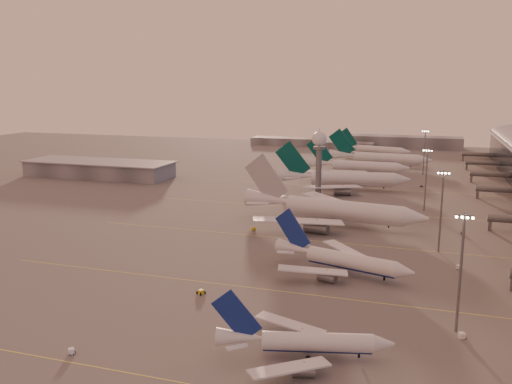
% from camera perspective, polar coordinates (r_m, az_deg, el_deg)
% --- Properties ---
extents(ground, '(700.00, 700.00, 0.00)m').
position_cam_1_polar(ground, '(131.77, -6.26, -10.99)').
color(ground, '#4F4D4D').
rests_on(ground, ground).
extents(taxiway_markings, '(180.00, 185.25, 0.02)m').
position_cam_1_polar(taxiway_markings, '(175.48, 10.42, -5.36)').
color(taxiway_markings, '#E0D94F').
rests_on(taxiway_markings, ground).
extents(hangar, '(82.00, 27.00, 8.50)m').
position_cam_1_polar(hangar, '(306.81, -16.19, 2.38)').
color(hangar, '#5C5F63').
rests_on(hangar, ground).
extents(radar_tower, '(6.40, 6.40, 31.10)m').
position_cam_1_polar(radar_tower, '(237.17, 6.65, 4.28)').
color(radar_tower, slate).
rests_on(radar_tower, ground).
extents(mast_a, '(3.60, 0.56, 25.00)m').
position_cam_1_polar(mast_a, '(116.97, 20.76, -7.45)').
color(mast_a, slate).
rests_on(mast_a, ground).
extents(mast_b, '(3.60, 0.56, 25.00)m').
position_cam_1_polar(mast_b, '(169.92, 18.93, -1.56)').
color(mast_b, slate).
rests_on(mast_b, ground).
extents(mast_c, '(3.60, 0.56, 25.00)m').
position_cam_1_polar(mast_c, '(223.90, 17.47, 1.54)').
color(mast_c, slate).
rests_on(mast_c, ground).
extents(mast_d, '(3.60, 0.56, 25.00)m').
position_cam_1_polar(mast_d, '(313.06, 17.30, 4.23)').
color(mast_d, slate).
rests_on(mast_d, ground).
extents(distant_horizon, '(165.00, 37.50, 9.00)m').
position_cam_1_polar(distant_horizon, '(441.12, 11.55, 5.17)').
color(distant_horizon, '#5C5F63').
rests_on(distant_horizon, ground).
extents(narrowbody_near, '(33.13, 26.13, 13.17)m').
position_cam_1_polar(narrowbody_near, '(104.10, 5.11, -15.72)').
color(narrowbody_near, silver).
rests_on(narrowbody_near, ground).
extents(narrowbody_mid, '(39.48, 31.06, 15.81)m').
position_cam_1_polar(narrowbody_mid, '(147.27, 8.97, -7.29)').
color(narrowbody_mid, silver).
rests_on(narrowbody_mid, ground).
extents(widebody_white, '(68.71, 54.64, 24.30)m').
position_cam_1_polar(widebody_white, '(196.00, 8.00, -2.23)').
color(widebody_white, silver).
rests_on(widebody_white, ground).
extents(greentail_a, '(63.38, 50.77, 23.19)m').
position_cam_1_polar(greentail_a, '(260.20, 9.19, 1.09)').
color(greentail_a, silver).
rests_on(greentail_a, ground).
extents(greentail_b, '(57.05, 46.04, 20.71)m').
position_cam_1_polar(greentail_b, '(304.64, 10.64, 2.45)').
color(greentail_b, silver).
rests_on(greentail_b, ground).
extents(greentail_c, '(62.39, 50.26, 22.65)m').
position_cam_1_polar(greentail_c, '(336.34, 12.89, 3.25)').
color(greentail_c, silver).
rests_on(greentail_c, ground).
extents(greentail_d, '(51.27, 40.85, 19.09)m').
position_cam_1_polar(greentail_d, '(385.51, 12.34, 4.19)').
color(greentail_d, silver).
rests_on(greentail_d, ground).
extents(gsv_truck_a, '(5.64, 5.20, 2.29)m').
position_cam_1_polar(gsv_truck_a, '(111.30, -18.64, -15.29)').
color(gsv_truck_a, white).
rests_on(gsv_truck_a, ground).
extents(gsv_catering_a, '(6.26, 4.71, 4.70)m').
position_cam_1_polar(gsv_catering_a, '(118.34, 21.00, -13.17)').
color(gsv_catering_a, white).
rests_on(gsv_catering_a, ground).
extents(gsv_tug_mid, '(4.36, 3.68, 1.07)m').
position_cam_1_polar(gsv_tug_mid, '(133.31, -5.81, -10.45)').
color(gsv_tug_mid, yellow).
rests_on(gsv_tug_mid, ground).
extents(gsv_truck_b, '(6.56, 3.53, 2.51)m').
position_cam_1_polar(gsv_truck_b, '(159.23, 20.74, -7.20)').
color(gsv_truck_b, white).
rests_on(gsv_truck_b, ground).
extents(gsv_truck_c, '(5.72, 5.38, 2.34)m').
position_cam_1_polar(gsv_truck_c, '(187.14, -0.16, -3.73)').
color(gsv_truck_c, yellow).
rests_on(gsv_truck_c, ground).
extents(gsv_catering_b, '(4.88, 2.84, 3.76)m').
position_cam_1_polar(gsv_catering_b, '(195.21, 20.94, -3.65)').
color(gsv_catering_b, '#4F5154').
rests_on(gsv_catering_b, ground).
extents(gsv_truck_d, '(3.38, 5.40, 2.05)m').
position_cam_1_polar(gsv_truck_d, '(245.13, 2.04, -0.13)').
color(gsv_truck_d, white).
rests_on(gsv_truck_d, ground).
extents(gsv_tug_hangar, '(3.44, 2.33, 0.92)m').
position_cam_1_polar(gsv_tug_hangar, '(276.98, 17.04, 0.59)').
color(gsv_tug_hangar, '#4F5154').
rests_on(gsv_tug_hangar, ground).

